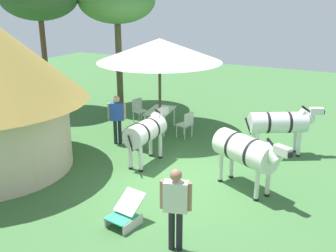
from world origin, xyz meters
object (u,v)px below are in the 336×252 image
at_px(standing_watcher, 176,202).
at_px(zebra_nearest_camera, 147,131).
at_px(zebra_by_umbrella, 247,151).
at_px(zebra_toward_hut, 280,123).
at_px(striped_lounge_chair, 125,213).
at_px(patio_chair_west_end, 186,123).
at_px(shade_umbrella, 160,50).
at_px(patio_chair_near_lawn, 139,109).
at_px(acacia_tree_far_lawn, 117,1).
at_px(patio_dining_table, 160,112).
at_px(guest_beside_umbrella, 117,115).

bearing_deg(standing_watcher, zebra_nearest_camera, 110.77).
bearing_deg(zebra_by_umbrella, zebra_toward_hut, -157.47).
bearing_deg(striped_lounge_chair, patio_chair_west_end, -70.26).
height_order(shade_umbrella, patio_chair_near_lawn, shade_umbrella).
bearing_deg(patio_chair_west_end, acacia_tree_far_lawn, 74.83).
distance_m(patio_chair_near_lawn, standing_watcher, 8.12).
height_order(patio_chair_west_end, acacia_tree_far_lawn, acacia_tree_far_lawn).
relative_size(standing_watcher, acacia_tree_far_lawn, 0.31).
bearing_deg(patio_dining_table, shade_umbrella, 90.00).
xyz_separation_m(shade_umbrella, guest_beside_umbrella, (-1.88, 0.55, -1.88)).
bearing_deg(patio_chair_near_lawn, zebra_nearest_camera, 55.53).
xyz_separation_m(patio_chair_west_end, standing_watcher, (-5.76, -2.46, 0.49)).
xyz_separation_m(patio_dining_table, zebra_by_umbrella, (-3.07, -4.08, 0.37)).
bearing_deg(zebra_nearest_camera, zebra_by_umbrella, -4.38).
bearing_deg(striped_lounge_chair, shade_umbrella, -60.06).
xyz_separation_m(guest_beside_umbrella, acacia_tree_far_lawn, (4.15, 2.70, 3.44)).
height_order(shade_umbrella, zebra_toward_hut, shade_umbrella).
height_order(patio_chair_west_end, zebra_by_umbrella, zebra_by_umbrella).
bearing_deg(patio_chair_west_end, guest_beside_umbrella, 146.89).
xyz_separation_m(striped_lounge_chair, zebra_toward_hut, (5.41, -1.98, 0.75)).
bearing_deg(shade_umbrella, patio_chair_near_lawn, 69.36).
height_order(patio_chair_west_end, guest_beside_umbrella, guest_beside_umbrella).
height_order(patio_chair_west_end, standing_watcher, standing_watcher).
distance_m(standing_watcher, striped_lounge_chair, 1.56).
distance_m(striped_lounge_chair, zebra_nearest_camera, 3.34).
distance_m(shade_umbrella, zebra_nearest_camera, 3.52).
bearing_deg(acacia_tree_far_lawn, standing_watcher, -140.48).
bearing_deg(zebra_toward_hut, shade_umbrella, -125.17).
relative_size(patio_dining_table, acacia_tree_far_lawn, 0.28).
distance_m(patio_chair_near_lawn, acacia_tree_far_lawn, 4.78).
height_order(patio_chair_near_lawn, zebra_nearest_camera, zebra_nearest_camera).
bearing_deg(patio_chair_west_end, zebra_nearest_camera, -167.58).
relative_size(zebra_nearest_camera, zebra_toward_hut, 1.01).
bearing_deg(patio_dining_table, guest_beside_umbrella, 163.68).
height_order(standing_watcher, acacia_tree_far_lawn, acacia_tree_far_lawn).
bearing_deg(shade_umbrella, zebra_by_umbrella, -126.93).
distance_m(shade_umbrella, patio_dining_table, 2.21).
relative_size(standing_watcher, zebra_by_umbrella, 0.79).
distance_m(striped_lounge_chair, acacia_tree_far_lawn, 10.64).
relative_size(patio_chair_near_lawn, zebra_by_umbrella, 0.43).
bearing_deg(shade_umbrella, patio_dining_table, -90.00).
bearing_deg(zebra_by_umbrella, striped_lounge_chair, -6.05).
distance_m(striped_lounge_chair, zebra_toward_hut, 5.81).
relative_size(shade_umbrella, standing_watcher, 2.56).
bearing_deg(guest_beside_umbrella, standing_watcher, -75.02).
height_order(patio_chair_near_lawn, patio_chair_west_end, same).
xyz_separation_m(guest_beside_umbrella, zebra_by_umbrella, (-1.19, -4.63, 0.05)).
xyz_separation_m(guest_beside_umbrella, standing_watcher, (-4.21, -4.20, 0.04)).
height_order(patio_dining_table, guest_beside_umbrella, guest_beside_umbrella).
bearing_deg(standing_watcher, patio_chair_near_lawn, 109.36).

